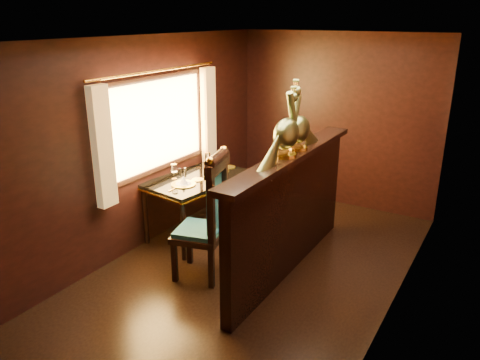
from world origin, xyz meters
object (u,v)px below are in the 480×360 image
Objects in this scene: chair_left at (211,214)px; peacock_right at (299,118)px; peacock_left at (287,120)px; dining_table at (198,183)px; chair_right at (282,187)px.

peacock_right reaches higher than chair_left.
dining_table is at bearing 164.88° from peacock_left.
peacock_left is (1.38, -0.37, 1.02)m from dining_table.
dining_table is 1.11× the size of chair_right.
chair_right is (0.20, 1.28, -0.07)m from chair_left.
dining_table is 1.76m from peacock_left.
peacock_right is at bearing 90.00° from peacock_left.
chair_right is 1.26m from peacock_right.
peacock_left reaches higher than dining_table.
peacock_right is at bearing -54.97° from chair_right.
peacock_right is (0.65, 0.71, 0.96)m from chair_left.
chair_left is 1.30m from chair_right.
peacock_right reaches higher than dining_table.
chair_right is at bearing 66.61° from chair_left.
peacock_right reaches higher than chair_right.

